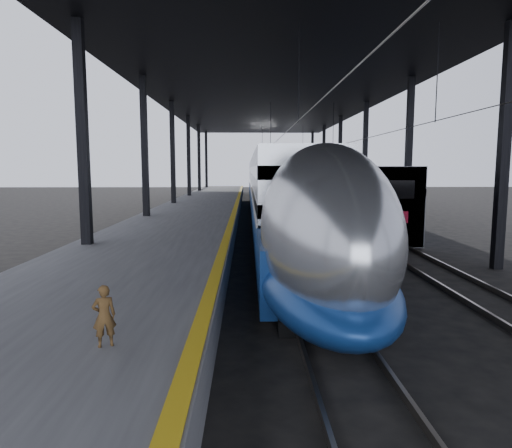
{
  "coord_description": "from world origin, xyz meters",
  "views": [
    {
      "loc": [
        0.14,
        -11.81,
        3.8
      ],
      "look_at": [
        0.42,
        2.78,
        2.0
      ],
      "focal_mm": 32.0,
      "sensor_mm": 36.0,
      "label": 1
    }
  ],
  "objects": [
    {
      "name": "ground",
      "position": [
        0.0,
        0.0,
        0.0
      ],
      "size": [
        160.0,
        160.0,
        0.0
      ],
      "primitive_type": "plane",
      "color": "black",
      "rests_on": "ground"
    },
    {
      "name": "platform",
      "position": [
        -3.5,
        20.0,
        0.5
      ],
      "size": [
        6.0,
        80.0,
        1.0
      ],
      "primitive_type": "cube",
      "color": "#4C4C4F",
      "rests_on": "ground"
    },
    {
      "name": "yellow_strip",
      "position": [
        -0.7,
        20.0,
        1.0
      ],
      "size": [
        0.3,
        80.0,
        0.01
      ],
      "primitive_type": "cube",
      "color": "gold",
      "rests_on": "platform"
    },
    {
      "name": "rails",
      "position": [
        4.5,
        20.0,
        0.08
      ],
      "size": [
        6.52,
        80.0,
        0.16
      ],
      "color": "slate",
      "rests_on": "ground"
    },
    {
      "name": "canopy",
      "position": [
        1.9,
        20.0,
        9.12
      ],
      "size": [
        18.0,
        75.0,
        9.47
      ],
      "color": "black",
      "rests_on": "ground"
    },
    {
      "name": "tgv_train",
      "position": [
        2.0,
        26.78,
        2.13
      ],
      "size": [
        3.17,
        65.2,
        4.55
      ],
      "color": "#ADAFB4",
      "rests_on": "ground"
    },
    {
      "name": "second_train",
      "position": [
        7.0,
        36.36,
        1.96
      ],
      "size": [
        2.82,
        56.05,
        3.88
      ],
      "color": "navy",
      "rests_on": "ground"
    },
    {
      "name": "child",
      "position": [
        -2.11,
        -4.86,
        1.5
      ],
      "size": [
        0.43,
        0.36,
        0.99
      ],
      "primitive_type": "imported",
      "rotation": [
        0.0,
        0.0,
        3.56
      ],
      "color": "#553A1C",
      "rests_on": "platform"
    }
  ]
}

